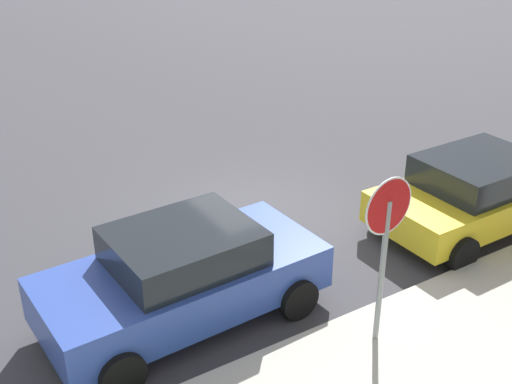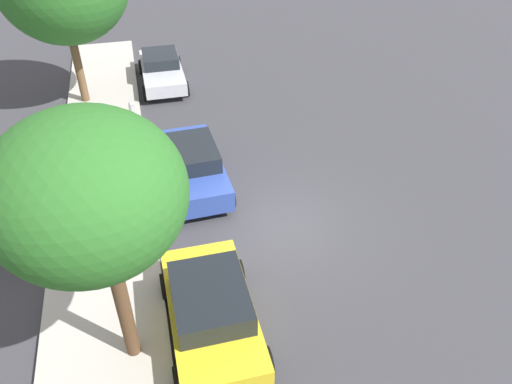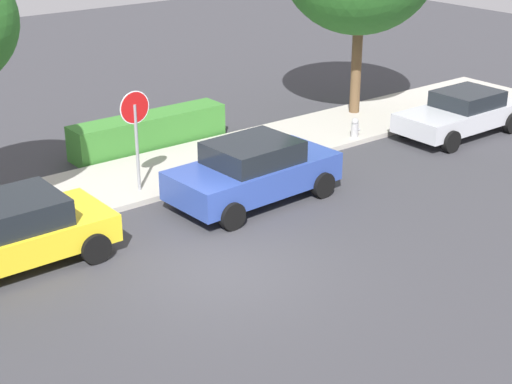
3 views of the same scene
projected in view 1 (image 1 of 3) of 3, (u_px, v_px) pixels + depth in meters
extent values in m
plane|color=#38383D|center=(252.00, 214.00, 12.69)|extent=(60.00, 60.00, 0.00)
cube|color=#B2ADA3|center=(449.00, 358.00, 8.77)|extent=(32.00, 2.91, 0.14)
cylinder|color=gray|center=(381.00, 277.00, 8.62)|extent=(0.08, 0.08, 2.31)
cylinder|color=white|center=(389.00, 206.00, 8.14)|extent=(0.80, 0.05, 0.80)
cylinder|color=red|center=(389.00, 206.00, 8.14)|extent=(0.75, 0.06, 0.75)
cube|color=#2D479E|center=(183.00, 282.00, 9.41)|extent=(4.25, 2.04, 0.69)
cube|color=black|center=(183.00, 246.00, 9.16)|extent=(2.10, 1.72, 0.52)
cylinder|color=black|center=(122.00, 374.00, 8.14)|extent=(0.65, 0.25, 0.64)
cylinder|color=black|center=(70.00, 302.00, 9.52)|extent=(0.65, 0.25, 0.64)
cylinder|color=black|center=(298.00, 299.00, 9.59)|extent=(0.65, 0.25, 0.64)
cylinder|color=black|center=(231.00, 246.00, 10.97)|extent=(0.65, 0.25, 0.64)
cube|color=yellow|center=(475.00, 198.00, 11.97)|extent=(4.00, 1.90, 0.59)
cube|color=black|center=(480.00, 171.00, 11.72)|extent=(2.13, 1.66, 0.54)
cylinder|color=black|center=(462.00, 254.00, 10.73)|extent=(0.64, 0.23, 0.64)
cylinder|color=black|center=(385.00, 210.00, 12.14)|extent=(0.64, 0.23, 0.64)
cylinder|color=black|center=(481.00, 178.00, 13.45)|extent=(0.64, 0.23, 0.64)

